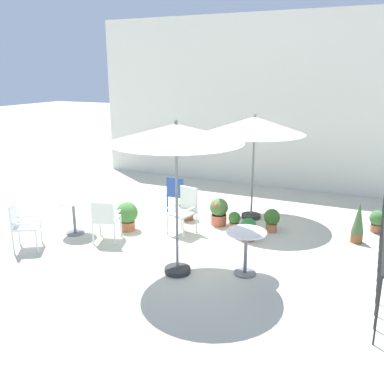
{
  "coord_description": "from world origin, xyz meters",
  "views": [
    {
      "loc": [
        3.2,
        -7.29,
        3.24
      ],
      "look_at": [
        0.0,
        -0.22,
        1.01
      ],
      "focal_mm": 39.52,
      "sensor_mm": 36.0,
      "label": 1
    }
  ],
  "objects": [
    {
      "name": "potted_plant_3",
      "position": [
        1.3,
        0.92,
        0.27
      ],
      "size": [
        0.34,
        0.34,
        0.49
      ],
      "color": "#BE6B42",
      "rests_on": "ground"
    },
    {
      "name": "potted_plant_1",
      "position": [
        1.0,
        0.27,
        0.24
      ],
      "size": [
        0.3,
        0.3,
        0.46
      ],
      "color": "#A0582B",
      "rests_on": "ground"
    },
    {
      "name": "ground_plane",
      "position": [
        0.0,
        0.0,
        0.0
      ],
      "size": [
        60.0,
        60.0,
        0.0
      ],
      "primitive_type": "plane",
      "color": "beige"
    },
    {
      "name": "patio_umbrella_1",
      "position": [
        0.67,
        1.58,
        2.09
      ],
      "size": [
        2.2,
        2.2,
        2.35
      ],
      "color": "#2D2D2D",
      "rests_on": "ground"
    },
    {
      "name": "patio_chair_3",
      "position": [
        -1.52,
        -0.96,
        0.5
      ],
      "size": [
        0.6,
        0.61,
        0.85
      ],
      "color": "white",
      "rests_on": "ground"
    },
    {
      "name": "patio_chair_2",
      "position": [
        -0.32,
        0.14,
        0.53
      ],
      "size": [
        0.54,
        0.58,
        0.95
      ],
      "color": "silver",
      "rests_on": "ground"
    },
    {
      "name": "patio_umbrella_0",
      "position": [
        0.34,
        -1.56,
        2.29
      ],
      "size": [
        2.1,
        2.1,
        2.53
      ],
      "color": "#2D2D2D",
      "rests_on": "ground"
    },
    {
      "name": "cafe_table_1",
      "position": [
        -2.36,
        -0.87,
        0.5
      ],
      "size": [
        0.67,
        0.67,
        0.72
      ],
      "color": "white",
      "rests_on": "ground"
    },
    {
      "name": "villa_facade",
      "position": [
        0.0,
        4.6,
        2.38
      ],
      "size": [
        10.19,
        0.3,
        4.76
      ],
      "primitive_type": "cube",
      "color": "white",
      "rests_on": "ground"
    },
    {
      "name": "cafe_table_0",
      "position": [
        1.38,
        -1.15,
        0.52
      ],
      "size": [
        0.66,
        0.66,
        0.75
      ],
      "color": "silver",
      "rests_on": "ground"
    },
    {
      "name": "potted_plant_6",
      "position": [
        2.96,
        1.04,
        0.41
      ],
      "size": [
        0.24,
        0.24,
        0.82
      ],
      "color": "brown",
      "rests_on": "ground"
    },
    {
      "name": "potted_plant_5",
      "position": [
        0.57,
        0.68,
        0.22
      ],
      "size": [
        0.26,
        0.26,
        0.4
      ],
      "color": "#B06230",
      "rests_on": "ground"
    },
    {
      "name": "patio_chair_0",
      "position": [
        -2.73,
        -1.89,
        0.53
      ],
      "size": [
        0.64,
        0.65,
        0.91
      ],
      "color": "white",
      "rests_on": "ground"
    },
    {
      "name": "potted_plant_2",
      "position": [
        -1.48,
        -0.24,
        0.33
      ],
      "size": [
        0.45,
        0.45,
        0.61
      ],
      "color": "#BF643E",
      "rests_on": "ground"
    },
    {
      "name": "patio_chair_1",
      "position": [
        -1.03,
        1.24,
        0.5
      ],
      "size": [
        0.46,
        0.51,
        0.88
      ],
      "color": "#294B9C",
      "rests_on": "ground"
    },
    {
      "name": "potted_plant_4",
      "position": [
        0.16,
        0.84,
        0.32
      ],
      "size": [
        0.39,
        0.39,
        0.6
      ],
      "color": "#CF6447",
      "rests_on": "ground"
    },
    {
      "name": "potted_plant_0",
      "position": [
        -0.61,
        0.87,
        0.3
      ],
      "size": [
        0.38,
        0.38,
        0.55
      ],
      "color": "#9B4C2D",
      "rests_on": "ground"
    },
    {
      "name": "terrace_railing",
      "position": [
        3.39,
        0.0,
        0.68
      ],
      "size": [
        0.03,
        4.98,
        1.01
      ],
      "color": "black",
      "rests_on": "ground"
    },
    {
      "name": "potted_plant_7",
      "position": [
        3.31,
        1.82,
        0.25
      ],
      "size": [
        0.33,
        0.33,
        0.46
      ],
      "color": "#AE633F",
      "rests_on": "ground"
    }
  ]
}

